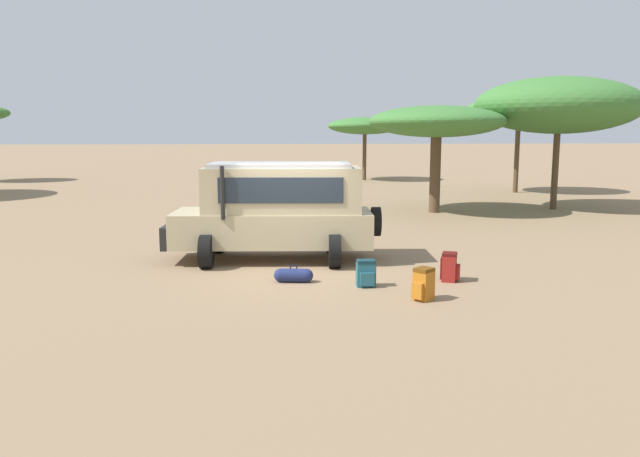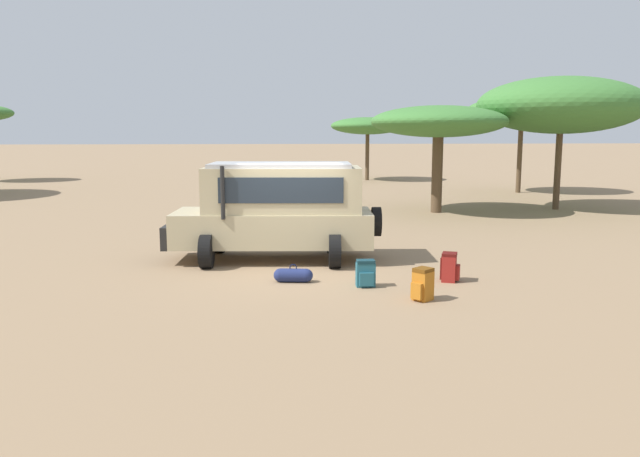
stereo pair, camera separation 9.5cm
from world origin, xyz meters
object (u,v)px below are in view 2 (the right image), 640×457
at_px(acacia_tree_far_right, 561,105).
at_px(acacia_tree_distant_right, 522,109).
at_px(backpack_beside_front_wheel, 423,285).
at_px(backpack_near_rear_wheel, 450,267).
at_px(acacia_tree_centre_back, 439,122).
at_px(backpack_cluster_center, 366,274).
at_px(duffel_bag_low_black_case, 293,275).
at_px(safari_vehicle, 277,209).
at_px(acacia_tree_right_mid, 368,126).

height_order(acacia_tree_far_right, acacia_tree_distant_right, acacia_tree_far_right).
xyz_separation_m(backpack_beside_front_wheel, acacia_tree_far_right, (9.25, 13.46, 3.96)).
distance_m(backpack_near_rear_wheel, acacia_tree_centre_back, 12.34).
height_order(backpack_beside_front_wheel, backpack_near_rear_wheel, backpack_beside_front_wheel).
xyz_separation_m(backpack_cluster_center, duffel_bag_low_black_case, (-1.48, 0.55, -0.12)).
xyz_separation_m(backpack_beside_front_wheel, backpack_cluster_center, (-0.90, 1.16, -0.03)).
bearing_deg(acacia_tree_far_right, backpack_cluster_center, -129.55).
relative_size(safari_vehicle, backpack_cluster_center, 9.64).
relative_size(backpack_beside_front_wheel, backpack_near_rear_wheel, 1.01).
bearing_deg(safari_vehicle, acacia_tree_distant_right, 51.17).
xyz_separation_m(acacia_tree_far_right, acacia_tree_distant_right, (1.45, 7.25, 0.11)).
distance_m(backpack_beside_front_wheel, duffel_bag_low_black_case, 2.93).
bearing_deg(safari_vehicle, acacia_tree_far_right, 38.13).
distance_m(duffel_bag_low_black_case, acacia_tree_far_right, 17.05).
xyz_separation_m(backpack_near_rear_wheel, duffel_bag_low_black_case, (-3.37, 0.25, -0.16)).
xyz_separation_m(backpack_cluster_center, acacia_tree_distant_right, (11.61, 19.55, 4.11)).
bearing_deg(safari_vehicle, backpack_beside_front_wheel, -57.35).
bearing_deg(duffel_bag_low_black_case, acacia_tree_centre_back, 60.48).
distance_m(backpack_beside_front_wheel, acacia_tree_right_mid, 30.67).
distance_m(safari_vehicle, acacia_tree_far_right, 15.41).
bearing_deg(duffel_bag_low_black_case, acacia_tree_distant_right, 55.44).
distance_m(backpack_near_rear_wheel, acacia_tree_distant_right, 21.95).
bearing_deg(acacia_tree_centre_back, backpack_cluster_center, -112.53).
bearing_deg(safari_vehicle, duffel_bag_low_black_case, -83.89).
bearing_deg(acacia_tree_distant_right, backpack_near_rear_wheel, -116.79).
relative_size(duffel_bag_low_black_case, acacia_tree_far_right, 0.12).
relative_size(safari_vehicle, acacia_tree_far_right, 0.79).
bearing_deg(acacia_tree_far_right, backpack_beside_front_wheel, -124.51).
bearing_deg(acacia_tree_right_mid, safari_vehicle, -104.64).
xyz_separation_m(backpack_beside_front_wheel, duffel_bag_low_black_case, (-2.38, 1.71, -0.16)).
distance_m(backpack_beside_front_wheel, backpack_near_rear_wheel, 1.75).
bearing_deg(backpack_cluster_center, duffel_bag_low_black_case, 159.75).
relative_size(acacia_tree_centre_back, acacia_tree_distant_right, 1.00).
relative_size(backpack_near_rear_wheel, duffel_bag_low_black_case, 0.74).
relative_size(acacia_tree_right_mid, acacia_tree_far_right, 0.74).
relative_size(backpack_near_rear_wheel, acacia_tree_right_mid, 0.12).
height_order(duffel_bag_low_black_case, acacia_tree_far_right, acacia_tree_far_right).
bearing_deg(acacia_tree_distant_right, duffel_bag_low_black_case, -124.56).
xyz_separation_m(acacia_tree_centre_back, acacia_tree_far_right, (5.26, 0.50, 0.69)).
bearing_deg(acacia_tree_centre_back, backpack_near_rear_wheel, -104.65).
height_order(duffel_bag_low_black_case, acacia_tree_right_mid, acacia_tree_right_mid).
height_order(backpack_near_rear_wheel, acacia_tree_distant_right, acacia_tree_distant_right).
height_order(backpack_beside_front_wheel, acacia_tree_distant_right, acacia_tree_distant_right).
bearing_deg(duffel_bag_low_black_case, acacia_tree_right_mid, 77.05).
distance_m(acacia_tree_far_right, acacia_tree_distant_right, 7.39).
xyz_separation_m(duffel_bag_low_black_case, acacia_tree_centre_back, (6.37, 11.26, 3.43)).
height_order(acacia_tree_right_mid, acacia_tree_far_right, acacia_tree_far_right).
height_order(safari_vehicle, acacia_tree_centre_back, acacia_tree_centre_back).
height_order(backpack_beside_front_wheel, acacia_tree_right_mid, acacia_tree_right_mid).
distance_m(backpack_beside_front_wheel, backpack_cluster_center, 1.47).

